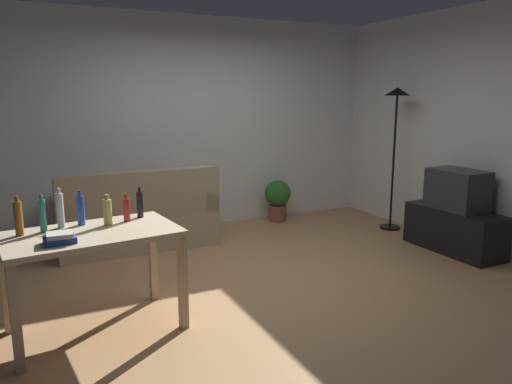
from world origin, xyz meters
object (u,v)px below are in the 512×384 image
(desk, at_px, (92,246))
(bottle_amber, at_px, (18,218))
(bottle_tall, at_px, (43,215))
(bottle_squat, at_px, (108,212))
(torchiere_lamp, at_px, (396,120))
(bottle_clear, at_px, (60,210))
(potted_plant, at_px, (278,197))
(bottle_red, at_px, (127,210))
(bottle_blue, at_px, (81,210))
(tv_stand, at_px, (454,230))
(couch, at_px, (137,220))
(tv, at_px, (458,190))
(bottle_dark, at_px, (140,204))
(book_stack, at_px, (60,238))

(desk, height_order, bottle_amber, bottle_amber)
(bottle_tall, relative_size, bottle_squat, 1.16)
(torchiere_lamp, relative_size, bottle_clear, 6.07)
(potted_plant, relative_size, bottle_red, 2.62)
(bottle_amber, height_order, bottle_blue, bottle_amber)
(tv_stand, height_order, bottle_clear, bottle_clear)
(tv_stand, distance_m, bottle_squat, 3.77)
(couch, height_order, bottle_blue, bottle_blue)
(potted_plant, bearing_deg, bottle_squat, -141.17)
(torchiere_lamp, relative_size, bottle_amber, 6.38)
(tv, distance_m, bottle_clear, 4.05)
(desk, bearing_deg, bottle_dark, 25.96)
(bottle_amber, bearing_deg, bottle_tall, 9.01)
(torchiere_lamp, bearing_deg, bottle_red, -163.90)
(bottle_tall, bearing_deg, bottle_amber, -170.99)
(bottle_dark, bearing_deg, bottle_amber, -170.58)
(desk, bearing_deg, bottle_tall, 148.99)
(bottle_clear, xyz_separation_m, bottle_blue, (0.14, 0.02, -0.02))
(bottle_clear, bearing_deg, torchiere_lamp, 13.96)
(desk, distance_m, bottle_clear, 0.36)
(bottle_amber, height_order, bottle_red, bottle_amber)
(tv_stand, relative_size, bottle_amber, 3.88)
(book_stack, bearing_deg, torchiere_lamp, 18.99)
(couch, bearing_deg, torchiere_lamp, 167.58)
(couch, height_order, desk, couch)
(torchiere_lamp, height_order, desk, torchiere_lamp)
(torchiere_lamp, bearing_deg, potted_plant, 138.39)
(couch, bearing_deg, tv_stand, 151.24)
(desk, xyz_separation_m, bottle_amber, (-0.46, 0.12, 0.24))
(tv_stand, bearing_deg, torchiere_lamp, 0.00)
(bottle_blue, bearing_deg, bottle_tall, -162.54)
(tv_stand, bearing_deg, bottle_tall, 90.53)
(torchiere_lamp, height_order, bottle_amber, torchiere_lamp)
(couch, xyz_separation_m, bottle_red, (-0.44, -1.72, 0.55))
(bottle_squat, relative_size, bottle_dark, 0.97)
(bottle_amber, height_order, bottle_squat, bottle_amber)
(bottle_clear, xyz_separation_m, bottle_dark, (0.59, 0.06, -0.03))
(torchiere_lamp, bearing_deg, bottle_dark, -164.63)
(tv, relative_size, bottle_squat, 2.54)
(bottle_clear, bearing_deg, potted_plant, 34.57)
(tv, bearing_deg, tv_stand, 90.00)
(bottle_red, bearing_deg, desk, -148.63)
(tv, relative_size, bottle_dark, 2.46)
(couch, height_order, book_stack, couch)
(tv, xyz_separation_m, bottle_blue, (-3.90, 0.04, 0.18))
(couch, distance_m, bottle_red, 1.86)
(bottle_squat, xyz_separation_m, book_stack, (-0.36, -0.32, -0.07))
(tv, xyz_separation_m, desk, (-3.87, -0.18, -0.05))
(couch, distance_m, bottle_clear, 2.01)
(couch, xyz_separation_m, book_stack, (-0.95, -2.10, 0.49))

